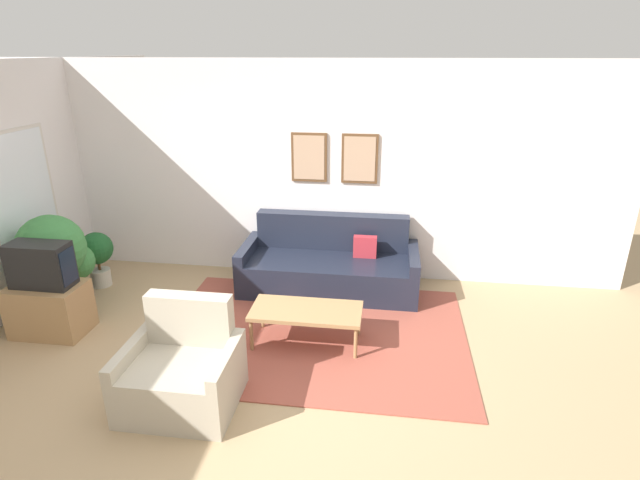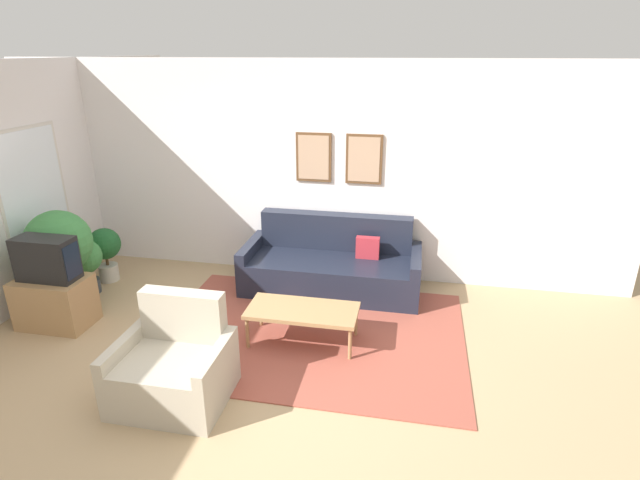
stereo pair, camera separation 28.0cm
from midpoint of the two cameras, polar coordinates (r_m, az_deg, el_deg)
The scene contains 11 objects.
ground_plane at distance 4.69m, azimuth -6.45°, elevation -15.72°, with size 16.00×16.00×0.00m, color tan.
area_rug at distance 5.32m, azimuth 0.44°, elevation -10.59°, with size 3.16×2.31×0.01m.
wall_back at distance 6.31m, azimuth -0.26°, elevation 7.79°, with size 8.00×0.09×2.70m.
couch at distance 6.15m, azimuth 2.71°, elevation -3.01°, with size 2.14×0.90×0.88m.
coffee_table at distance 5.01m, azimuth -0.40°, elevation -8.23°, with size 1.10×0.52×0.38m.
tv_stand at distance 5.99m, azimuth -26.84°, elevation -6.34°, with size 0.74×0.47×0.54m.
tv at distance 5.80m, azimuth -27.61°, elevation -1.93°, with size 0.61×0.28×0.46m.
armchair at distance 4.46m, azimuth -14.56°, elevation -13.96°, with size 0.91×0.76×0.87m.
potted_plant_tall at distance 6.22m, azimuth -26.56°, elevation -0.40°, with size 0.72×0.72×1.14m.
potted_plant_by_window at distance 6.80m, azimuth -22.28°, elevation -0.93°, with size 0.40×0.40×0.70m.
potted_plant_small at distance 6.55m, azimuth -24.26°, elevation -2.19°, with size 0.43×0.43×0.69m.
Camera 2 is at (1.36, -3.54, 2.79)m, focal length 28.00 mm.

